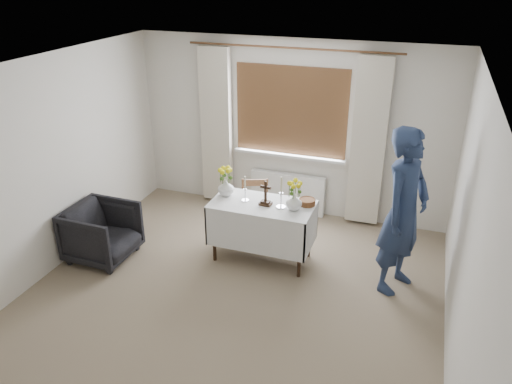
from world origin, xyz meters
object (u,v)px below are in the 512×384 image
flower_vase_left (226,187)px  flower_vase_right (294,202)px  person (404,212)px  wooden_cross (266,193)px  wooden_chair (255,212)px  armchair (102,233)px  altar_table (262,231)px

flower_vase_left → flower_vase_right: bearing=-6.4°
person → wooden_cross: 1.58m
wooden_chair → wooden_cross: wooden_cross is taller
wooden_chair → armchair: (-1.64, -1.05, -0.06)m
flower_vase_left → altar_table: bearing=-9.3°
armchair → flower_vase_left: bearing=-61.3°
armchair → flower_vase_right: 2.41m
flower_vase_right → wooden_cross: bearing=179.5°
wooden_cross → flower_vase_left: (-0.55, 0.10, -0.05)m
person → wooden_chair: bearing=99.9°
wooden_chair → armchair: wooden_chair is taller
wooden_cross → armchair: bearing=-157.5°
wooden_cross → flower_vase_right: (0.35, -0.00, -0.06)m
flower_vase_left → wooden_cross: bearing=-10.2°
wooden_chair → flower_vase_left: size_ratio=3.87×
altar_table → wooden_chair: (-0.24, 0.42, 0.02)m
altar_table → wooden_cross: bearing=-19.1°
wooden_cross → altar_table: bearing=165.5°
flower_vase_right → person: bearing=-1.1°
wooden_chair → armchair: 1.95m
wooden_chair → person: (1.86, -0.46, 0.54)m
armchair → flower_vase_right: (2.27, 0.62, 0.51)m
wooden_cross → flower_vase_left: size_ratio=1.47×
armchair → person: (3.50, 0.60, 0.60)m
altar_table → wooden_cross: wooden_cross is taller
armchair → flower_vase_left: size_ratio=3.68×
wooden_chair → flower_vase_right: 0.89m
armchair → person: size_ratio=0.41×
armchair → person: bearing=-79.3°
wooden_chair → armchair: bearing=-167.5°
flower_vase_right → altar_table: bearing=177.3°
armchair → flower_vase_left: flower_vase_left is taller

